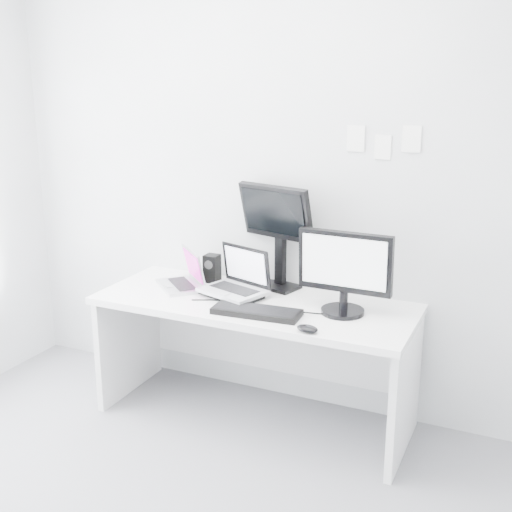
# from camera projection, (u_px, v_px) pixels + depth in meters

# --- Properties ---
(back_wall) EXTENTS (3.60, 0.00, 3.60)m
(back_wall) POSITION_uv_depth(u_px,v_px,m) (279.00, 182.00, 3.78)
(back_wall) COLOR silver
(back_wall) RESTS_ON ground
(desk) EXTENTS (1.80, 0.70, 0.73)m
(desk) POSITION_uv_depth(u_px,v_px,m) (254.00, 361.00, 3.74)
(desk) COLOR white
(desk) RESTS_ON ground
(macbook) EXTENTS (0.39, 0.39, 0.24)m
(macbook) POSITION_uv_depth(u_px,v_px,m) (179.00, 268.00, 3.84)
(macbook) COLOR #B8B8BD
(macbook) RESTS_ON desk
(speaker) EXTENTS (0.11, 0.11, 0.17)m
(speaker) POSITION_uv_depth(u_px,v_px,m) (212.00, 268.00, 3.95)
(speaker) COLOR black
(speaker) RESTS_ON desk
(dell_laptop) EXTENTS (0.42, 0.37, 0.29)m
(dell_laptop) POSITION_uv_depth(u_px,v_px,m) (232.00, 273.00, 3.66)
(dell_laptop) COLOR #ADB0B5
(dell_laptop) RESTS_ON desk
(rear_monitor) EXTENTS (0.50, 0.28, 0.64)m
(rear_monitor) POSITION_uv_depth(u_px,v_px,m) (278.00, 236.00, 3.78)
(rear_monitor) COLOR black
(rear_monitor) RESTS_ON desk
(samsung_monitor) EXTENTS (0.51, 0.24, 0.46)m
(samsung_monitor) POSITION_uv_depth(u_px,v_px,m) (344.00, 272.00, 3.39)
(samsung_monitor) COLOR black
(samsung_monitor) RESTS_ON desk
(keyboard) EXTENTS (0.48, 0.20, 0.03)m
(keyboard) POSITION_uv_depth(u_px,v_px,m) (257.00, 312.00, 3.43)
(keyboard) COLOR black
(keyboard) RESTS_ON desk
(mouse) EXTENTS (0.12, 0.09, 0.04)m
(mouse) POSITION_uv_depth(u_px,v_px,m) (307.00, 329.00, 3.20)
(mouse) COLOR black
(mouse) RESTS_ON desk
(wall_note_0) EXTENTS (0.10, 0.00, 0.14)m
(wall_note_0) POSITION_uv_depth(u_px,v_px,m) (356.00, 139.00, 3.52)
(wall_note_0) COLOR white
(wall_note_0) RESTS_ON back_wall
(wall_note_1) EXTENTS (0.09, 0.00, 0.13)m
(wall_note_1) POSITION_uv_depth(u_px,v_px,m) (383.00, 147.00, 3.47)
(wall_note_1) COLOR white
(wall_note_1) RESTS_ON back_wall
(wall_note_2) EXTENTS (0.10, 0.00, 0.14)m
(wall_note_2) POSITION_uv_depth(u_px,v_px,m) (411.00, 139.00, 3.40)
(wall_note_2) COLOR white
(wall_note_2) RESTS_ON back_wall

